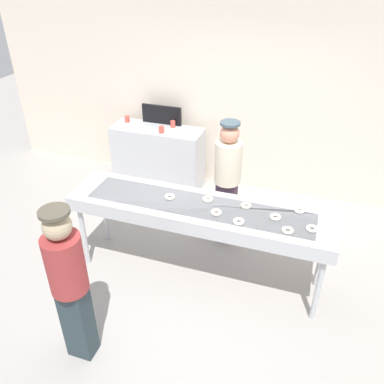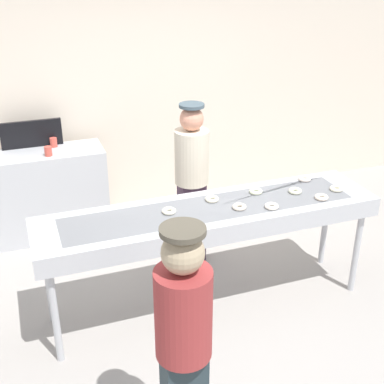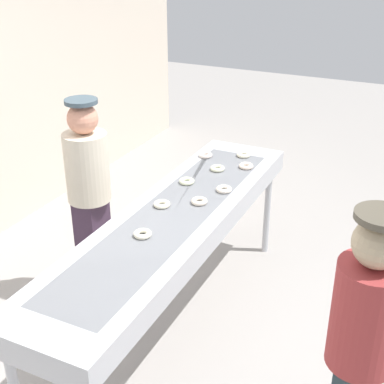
{
  "view_description": "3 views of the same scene",
  "coord_description": "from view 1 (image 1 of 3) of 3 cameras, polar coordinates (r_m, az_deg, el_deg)",
  "views": [
    {
      "loc": [
        1.04,
        -3.29,
        3.24
      ],
      "look_at": [
        -0.04,
        -0.1,
        1.16
      ],
      "focal_mm": 37.07,
      "sensor_mm": 36.0,
      "label": 1
    },
    {
      "loc": [
        -1.41,
        -3.43,
        2.83
      ],
      "look_at": [
        -0.18,
        -0.07,
        1.15
      ],
      "focal_mm": 48.18,
      "sensor_mm": 36.0,
      "label": 2
    },
    {
      "loc": [
        -2.78,
        -1.48,
        2.63
      ],
      "look_at": [
        0.0,
        -0.14,
        1.14
      ],
      "focal_mm": 50.47,
      "sensor_mm": 36.0,
      "label": 3
    }
  ],
  "objects": [
    {
      "name": "fryer_conveyor",
      "position": [
        4.19,
        0.96,
        -2.84
      ],
      "size": [
        2.82,
        0.66,
        0.95
      ],
      "color": "#B7BABF",
      "rests_on": "ground"
    },
    {
      "name": "paper_cup_2",
      "position": [
        6.02,
        -2.78,
        9.75
      ],
      "size": [
        0.07,
        0.07,
        0.1
      ],
      "primitive_type": "cylinder",
      "color": "#CC4C3F",
      "rests_on": "prep_counter"
    },
    {
      "name": "sugar_donut_1",
      "position": [
        4.21,
        2.29,
        -1.04
      ],
      "size": [
        0.13,
        0.13,
        0.03
      ],
      "primitive_type": "torus",
      "rotation": [
        0.0,
        0.0,
        1.76
      ],
      "color": "white",
      "rests_on": "fryer_conveyor"
    },
    {
      "name": "sugar_donut_2",
      "position": [
        4.26,
        -3.22,
        -0.68
      ],
      "size": [
        0.16,
        0.16,
        0.03
      ],
      "primitive_type": "torus",
      "rotation": [
        0.0,
        0.0,
        0.74
      ],
      "color": "white",
      "rests_on": "fryer_conveyor"
    },
    {
      "name": "sugar_donut_4",
      "position": [
        4.02,
        11.9,
        -3.52
      ],
      "size": [
        0.12,
        0.12,
        0.03
      ],
      "primitive_type": "torus",
      "rotation": [
        0.0,
        0.0,
        1.54
      ],
      "color": "#EBEBC4",
      "rests_on": "fryer_conveyor"
    },
    {
      "name": "menu_display",
      "position": [
        6.12,
        -4.38,
        11.03
      ],
      "size": [
        0.63,
        0.04,
        0.28
      ],
      "primitive_type": "cube",
      "color": "black",
      "rests_on": "prep_counter"
    },
    {
      "name": "worker_baker",
      "position": [
        4.77,
        5.11,
        2.1
      ],
      "size": [
        0.32,
        0.32,
        1.61
      ],
      "rotation": [
        0.0,
        0.0,
        3.11
      ],
      "color": "#3A273A",
      "rests_on": "ground"
    },
    {
      "name": "paper_cup_0",
      "position": [
        6.28,
        -9.32,
        10.33
      ],
      "size": [
        0.07,
        0.07,
        0.1
      ],
      "primitive_type": "cylinder",
      "color": "#CC4C3F",
      "rests_on": "prep_counter"
    },
    {
      "name": "prep_counter",
      "position": [
        6.2,
        -4.86,
        5.04
      ],
      "size": [
        1.38,
        0.5,
        0.95
      ],
      "primitive_type": "cube",
      "color": "#B7BABF",
      "rests_on": "ground"
    },
    {
      "name": "back_wall",
      "position": [
        5.85,
        7.98,
        15.07
      ],
      "size": [
        8.0,
        0.12,
        3.21
      ],
      "primitive_type": "cube",
      "color": "beige",
      "rests_on": "ground"
    },
    {
      "name": "customer_waiting",
      "position": [
        3.51,
        -17.26,
        -12.09
      ],
      "size": [
        0.31,
        0.31,
        1.6
      ],
      "rotation": [
        0.0,
        0.0,
        -0.23
      ],
      "color": "#27363B",
      "rests_on": "ground"
    },
    {
      "name": "paper_cup_1",
      "position": [
        5.83,
        -4.43,
        8.95
      ],
      "size": [
        0.07,
        0.07,
        0.1
      ],
      "primitive_type": "cylinder",
      "color": "#CC4C3F",
      "rests_on": "prep_counter"
    },
    {
      "name": "sugar_donut_0",
      "position": [
        3.87,
        13.59,
        -5.38
      ],
      "size": [
        0.16,
        0.16,
        0.03
      ],
      "primitive_type": "torus",
      "rotation": [
        0.0,
        0.0,
        2.43
      ],
      "color": "#F9E2CA",
      "rests_on": "fryer_conveyor"
    },
    {
      "name": "sugar_donut_5",
      "position": [
        4.01,
        3.5,
        -2.94
      ],
      "size": [
        0.15,
        0.15,
        0.03
      ],
      "primitive_type": "torus",
      "rotation": [
        0.0,
        0.0,
        0.47
      ],
      "color": "#F2E1C9",
      "rests_on": "fryer_conveyor"
    },
    {
      "name": "sugar_donut_3",
      "position": [
        3.9,
        6.73,
        -4.22
      ],
      "size": [
        0.15,
        0.15,
        0.03
      ],
      "primitive_type": "torus",
      "rotation": [
        0.0,
        0.0,
        0.49
      ],
      "color": "white",
      "rests_on": "fryer_conveyor"
    },
    {
      "name": "ground_plane",
      "position": [
        4.74,
        0.87,
        -11.55
      ],
      "size": [
        16.0,
        16.0,
        0.0
      ],
      "primitive_type": "plane",
      "color": "#9E9993"
    },
    {
      "name": "sugar_donut_7",
      "position": [
        4.15,
        7.78,
        -1.92
      ],
      "size": [
        0.13,
        0.13,
        0.03
      ],
      "primitive_type": "torus",
      "rotation": [
        0.0,
        0.0,
        1.38
      ],
      "color": "#EBF1C5",
      "rests_on": "fryer_conveyor"
    },
    {
      "name": "sugar_donut_8",
      "position": [
        4.18,
        15.21,
        -2.52
      ],
      "size": [
        0.16,
        0.16,
        0.03
      ],
      "primitive_type": "torus",
      "rotation": [
        0.0,
        0.0,
        0.97
      ],
      "color": "#F2E0D0",
      "rests_on": "fryer_conveyor"
    },
    {
      "name": "sugar_donut_6",
      "position": [
        3.95,
        16.87,
        -5.05
      ],
      "size": [
        0.13,
        0.13,
        0.03
      ],
      "primitive_type": "torus",
      "rotation": [
        0.0,
        0.0,
        1.37
      ],
      "color": "#F2EAC9",
      "rests_on": "fryer_conveyor"
    }
  ]
}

